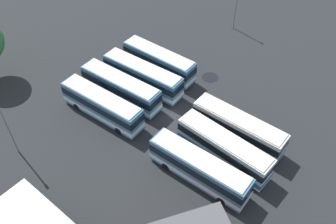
{
  "coord_description": "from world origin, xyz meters",
  "views": [
    {
      "loc": [
        -24.09,
        21.73,
        33.64
      ],
      "look_at": [
        0.43,
        1.18,
        1.55
      ],
      "focal_mm": 39.43,
      "sensor_mm": 36.0,
      "label": 1
    }
  ],
  "objects_px": {
    "bus_row1_slot2": "(121,88)",
    "bus_row1_slot3": "(102,105)",
    "lamp_post_mid_lot": "(4,120)",
    "lamp_post_near_entrance": "(237,1)",
    "bus_row1_slot1": "(143,76)",
    "bus_row0_slot1": "(238,128)",
    "bus_row1_slot0": "(159,61)",
    "bus_row0_slot3": "(199,168)",
    "bus_row0_slot2": "(224,148)"
  },
  "relations": [
    {
      "from": "bus_row1_slot2",
      "to": "bus_row1_slot3",
      "type": "bearing_deg",
      "value": 108.63
    },
    {
      "from": "lamp_post_mid_lot",
      "to": "lamp_post_near_entrance",
      "type": "height_order",
      "value": "lamp_post_mid_lot"
    },
    {
      "from": "bus_row1_slot3",
      "to": "bus_row1_slot1",
      "type": "bearing_deg",
      "value": -79.48
    },
    {
      "from": "bus_row1_slot1",
      "to": "bus_row1_slot3",
      "type": "distance_m",
      "value": 7.47
    },
    {
      "from": "bus_row1_slot1",
      "to": "bus_row1_slot3",
      "type": "height_order",
      "value": "same"
    },
    {
      "from": "bus_row0_slot1",
      "to": "bus_row1_slot3",
      "type": "bearing_deg",
      "value": 37.07
    },
    {
      "from": "bus_row1_slot0",
      "to": "lamp_post_near_entrance",
      "type": "bearing_deg",
      "value": -86.37
    },
    {
      "from": "bus_row0_slot1",
      "to": "lamp_post_near_entrance",
      "type": "relative_size",
      "value": 1.3
    },
    {
      "from": "bus_row0_slot1",
      "to": "bus_row0_slot3",
      "type": "distance_m",
      "value": 7.6
    },
    {
      "from": "bus_row1_slot0",
      "to": "bus_row1_slot2",
      "type": "height_order",
      "value": "same"
    },
    {
      "from": "bus_row1_slot3",
      "to": "bus_row0_slot2",
      "type": "bearing_deg",
      "value": -155.35
    },
    {
      "from": "bus_row0_slot2",
      "to": "bus_row1_slot0",
      "type": "xyz_separation_m",
      "value": [
        16.86,
        -4.37,
        -0.0
      ]
    },
    {
      "from": "bus_row0_slot3",
      "to": "bus_row0_slot1",
      "type": "bearing_deg",
      "value": -80.11
    },
    {
      "from": "bus_row1_slot1",
      "to": "bus_row1_slot3",
      "type": "relative_size",
      "value": 1.03
    },
    {
      "from": "bus_row0_slot3",
      "to": "bus_row1_slot0",
      "type": "xyz_separation_m",
      "value": [
        17.12,
        -8.35,
        -0.0
      ]
    },
    {
      "from": "bus_row1_slot0",
      "to": "bus_row0_slot3",
      "type": "bearing_deg",
      "value": 154.0
    },
    {
      "from": "bus_row1_slot0",
      "to": "bus_row1_slot1",
      "type": "distance_m",
      "value": 3.81
    },
    {
      "from": "bus_row0_slot3",
      "to": "bus_row1_slot1",
      "type": "distance_m",
      "value": 16.76
    },
    {
      "from": "lamp_post_mid_lot",
      "to": "bus_row0_slot1",
      "type": "bearing_deg",
      "value": -125.32
    },
    {
      "from": "bus_row1_slot1",
      "to": "lamp_post_mid_lot",
      "type": "height_order",
      "value": "lamp_post_mid_lot"
    },
    {
      "from": "bus_row0_slot1",
      "to": "bus_row1_slot3",
      "type": "xyz_separation_m",
      "value": [
        13.42,
        10.14,
        0.0
      ]
    },
    {
      "from": "bus_row0_slot3",
      "to": "lamp_post_mid_lot",
      "type": "height_order",
      "value": "lamp_post_mid_lot"
    },
    {
      "from": "bus_row0_slot1",
      "to": "bus_row1_slot1",
      "type": "distance_m",
      "value": 15.05
    },
    {
      "from": "lamp_post_mid_lot",
      "to": "lamp_post_near_entrance",
      "type": "xyz_separation_m",
      "value": [
        2.02,
        -38.55,
        -0.4
      ]
    },
    {
      "from": "lamp_post_mid_lot",
      "to": "bus_row0_slot3",
      "type": "bearing_deg",
      "value": -140.17
    },
    {
      "from": "bus_row1_slot3",
      "to": "lamp_post_mid_lot",
      "type": "bearing_deg",
      "value": 82.49
    },
    {
      "from": "bus_row1_slot2",
      "to": "bus_row1_slot3",
      "type": "distance_m",
      "value": 3.86
    },
    {
      "from": "bus_row1_slot3",
      "to": "lamp_post_near_entrance",
      "type": "height_order",
      "value": "lamp_post_near_entrance"
    },
    {
      "from": "bus_row1_slot0",
      "to": "bus_row1_slot2",
      "type": "xyz_separation_m",
      "value": [
        -1.16,
        7.35,
        0.0
      ]
    },
    {
      "from": "bus_row0_slot1",
      "to": "bus_row1_slot0",
      "type": "xyz_separation_m",
      "value": [
        15.81,
        -0.86,
        -0.0
      ]
    },
    {
      "from": "bus_row0_slot1",
      "to": "lamp_post_near_entrance",
      "type": "distance_m",
      "value": 24.56
    },
    {
      "from": "bus_row0_slot2",
      "to": "bus_row1_slot3",
      "type": "xyz_separation_m",
      "value": [
        14.47,
        6.64,
        0.0
      ]
    },
    {
      "from": "bus_row1_slot3",
      "to": "lamp_post_mid_lot",
      "type": "height_order",
      "value": "lamp_post_mid_lot"
    },
    {
      "from": "bus_row1_slot2",
      "to": "bus_row0_slot3",
      "type": "bearing_deg",
      "value": 176.42
    },
    {
      "from": "bus_row0_slot3",
      "to": "bus_row1_slot2",
      "type": "bearing_deg",
      "value": -3.58
    },
    {
      "from": "bus_row0_slot2",
      "to": "lamp_post_mid_lot",
      "type": "distance_m",
      "value": 23.86
    },
    {
      "from": "bus_row0_slot1",
      "to": "bus_row0_slot2",
      "type": "height_order",
      "value": "same"
    },
    {
      "from": "bus_row1_slot1",
      "to": "lamp_post_mid_lot",
      "type": "relative_size",
      "value": 1.24
    },
    {
      "from": "lamp_post_near_entrance",
      "to": "bus_row0_slot1",
      "type": "bearing_deg",
      "value": 133.8
    },
    {
      "from": "bus_row0_slot2",
      "to": "lamp_post_mid_lot",
      "type": "xyz_separation_m",
      "value": [
        15.9,
        17.46,
        3.43
      ]
    },
    {
      "from": "bus_row1_slot0",
      "to": "lamp_post_near_entrance",
      "type": "xyz_separation_m",
      "value": [
        1.06,
        -16.73,
        3.03
      ]
    },
    {
      "from": "bus_row0_slot1",
      "to": "bus_row0_slot3",
      "type": "height_order",
      "value": "same"
    },
    {
      "from": "bus_row1_slot0",
      "to": "bus_row1_slot3",
      "type": "relative_size",
      "value": 0.98
    },
    {
      "from": "bus_row1_slot3",
      "to": "lamp_post_mid_lot",
      "type": "relative_size",
      "value": 1.21
    },
    {
      "from": "bus_row0_slot1",
      "to": "bus_row1_slot0",
      "type": "relative_size",
      "value": 1.01
    },
    {
      "from": "bus_row1_slot0",
      "to": "lamp_post_near_entrance",
      "type": "height_order",
      "value": "lamp_post_near_entrance"
    },
    {
      "from": "bus_row1_slot0",
      "to": "bus_row1_slot3",
      "type": "bearing_deg",
      "value": 102.25
    },
    {
      "from": "bus_row0_slot2",
      "to": "bus_row1_slot3",
      "type": "height_order",
      "value": "same"
    },
    {
      "from": "bus_row0_slot3",
      "to": "lamp_post_near_entrance",
      "type": "distance_m",
      "value": 31.12
    },
    {
      "from": "bus_row0_slot1",
      "to": "lamp_post_mid_lot",
      "type": "relative_size",
      "value": 1.2
    }
  ]
}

